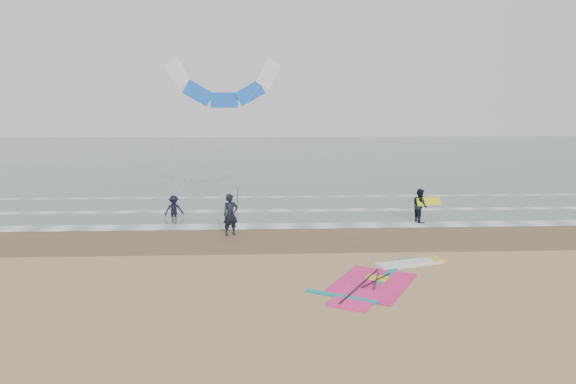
{
  "coord_description": "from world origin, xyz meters",
  "views": [
    {
      "loc": [
        -2.93,
        -15.78,
        5.57
      ],
      "look_at": [
        -1.96,
        5.0,
        2.2
      ],
      "focal_mm": 32.0,
      "sensor_mm": 36.0,
      "label": 1
    }
  ],
  "objects_px": {
    "person_standing": "(231,215)",
    "surf_kite": "(224,87)",
    "person_walking": "(420,206)",
    "person_wading": "(174,203)",
    "windsurf_rig": "(384,278)"
  },
  "relations": [
    {
      "from": "person_wading",
      "to": "surf_kite",
      "type": "height_order",
      "value": "surf_kite"
    },
    {
      "from": "windsurf_rig",
      "to": "surf_kite",
      "type": "relative_size",
      "value": 0.72
    },
    {
      "from": "person_walking",
      "to": "person_wading",
      "type": "height_order",
      "value": "person_walking"
    },
    {
      "from": "surf_kite",
      "to": "windsurf_rig",
      "type": "bearing_deg",
      "value": -65.14
    },
    {
      "from": "person_walking",
      "to": "person_standing",
      "type": "bearing_deg",
      "value": 92.7
    },
    {
      "from": "person_standing",
      "to": "person_walking",
      "type": "xyz_separation_m",
      "value": [
        9.19,
        2.2,
        -0.09
      ]
    },
    {
      "from": "windsurf_rig",
      "to": "person_wading",
      "type": "distance_m",
      "value": 13.35
    },
    {
      "from": "person_standing",
      "to": "surf_kite",
      "type": "distance_m",
      "value": 9.23
    },
    {
      "from": "person_standing",
      "to": "surf_kite",
      "type": "relative_size",
      "value": 0.25
    },
    {
      "from": "windsurf_rig",
      "to": "person_walking",
      "type": "height_order",
      "value": "person_walking"
    },
    {
      "from": "windsurf_rig",
      "to": "surf_kite",
      "type": "height_order",
      "value": "surf_kite"
    },
    {
      "from": "person_walking",
      "to": "windsurf_rig",
      "type": "bearing_deg",
      "value": 145.27
    },
    {
      "from": "person_walking",
      "to": "surf_kite",
      "type": "bearing_deg",
      "value": 52.93
    },
    {
      "from": "person_wading",
      "to": "windsurf_rig",
      "type": "bearing_deg",
      "value": -67.15
    },
    {
      "from": "person_standing",
      "to": "surf_kite",
      "type": "xyz_separation_m",
      "value": [
        -0.72,
        7.1,
        5.85
      ]
    }
  ]
}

